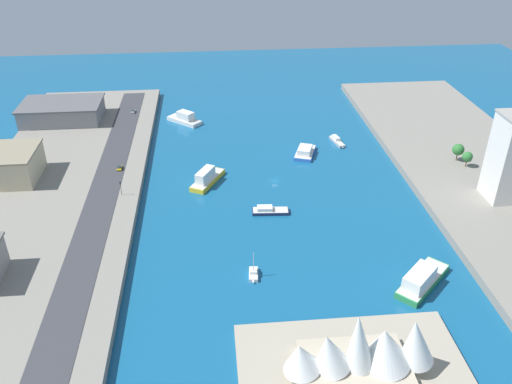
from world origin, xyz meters
The scene contains 19 objects.
ground_plane centered at (0.00, 0.00, 0.00)m, with size 440.00×440.00×0.00m, color #145684.
quay_west centered at (-94.12, 0.00, 1.74)m, with size 70.00×240.00×3.48m, color gray.
quay_east centered at (94.12, 0.00, 1.74)m, with size 70.00×240.00×3.48m, color gray.
peninsula_point centered at (-7.82, 111.47, 1.00)m, with size 62.92×41.22×2.00m, color #A89E89.
road_strip centered at (74.19, 0.00, 3.55)m, with size 12.77×228.00×0.15m, color #38383D.
catamaran_blue centered at (-18.28, -24.99, 1.74)m, with size 13.79×19.15×4.53m.
sailboat_small_white centered at (15.54, 66.25, 1.04)m, with size 3.70×8.31×10.11m.
ferry_white_commuter centered at (42.12, -72.26, 2.39)m, with size 20.10×19.10×6.59m.
ferry_green_doubledeck centered at (-39.38, 76.60, 2.85)m, with size 23.70×23.42×7.27m.
yacht_sleek_gray centered at (-37.29, -37.57, 1.10)m, with size 5.90×14.80×3.02m.
patrol_launch_navy centered at (5.56, 26.62, 1.09)m, with size 15.93×5.93×2.94m.
ferry_yellow_fast centered at (30.56, -0.87, 2.60)m, with size 16.24×22.63×7.13m.
office_block_beige centered at (114.36, -7.11, 10.11)m, with size 20.72×26.08×13.20m.
warehouse_low_gray centered at (108.64, -74.15, 8.54)m, with size 43.14×28.53×10.07m.
van_white centered at (71.42, -81.18, 4.35)m, with size 2.06×4.24×1.45m.
taxi_yellow_cab centered at (70.08, -11.12, 4.40)m, with size 2.05×4.84×1.58m.
traffic_light_waterfront centered at (66.21, 12.50, 7.82)m, with size 0.36×0.36×6.50m.
opera_landmark centered at (-9.35, 111.47, 9.66)m, with size 41.79×20.30×20.68m.
park_tree_cluster centered at (-87.67, -3.17, 8.88)m, with size 6.69×11.56×8.37m.
Camera 1 is at (27.89, 206.72, 115.57)m, focal length 36.91 mm.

